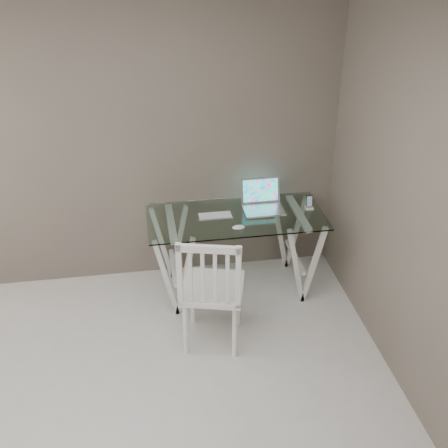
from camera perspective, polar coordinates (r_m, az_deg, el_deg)
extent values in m
cube|color=white|center=(2.29, -16.83, 20.11)|extent=(4.00, 4.50, 0.02)
cube|color=#665B50|center=(4.81, -11.91, 8.46)|extent=(4.00, 0.02, 2.70)
cube|color=silver|center=(4.76, 1.21, 0.75)|extent=(1.50, 0.70, 0.01)
cube|color=silver|center=(4.89, -5.20, -3.63)|extent=(0.24, 0.62, 0.72)
cube|color=silver|center=(5.06, 7.30, -2.52)|extent=(0.24, 0.62, 0.72)
cube|color=white|center=(4.31, -1.16, -6.52)|extent=(0.56, 0.56, 0.04)
cylinder|color=white|center=(4.34, -3.91, -10.58)|extent=(0.04, 0.04, 0.47)
cylinder|color=white|center=(4.31, 1.11, -10.91)|extent=(0.04, 0.04, 0.47)
cylinder|color=white|center=(4.63, -3.19, -7.61)|extent=(0.04, 0.04, 0.47)
cylinder|color=white|center=(4.60, 1.48, -7.89)|extent=(0.04, 0.04, 0.47)
cube|color=white|center=(3.98, -1.55, -5.32)|extent=(0.46, 0.15, 0.52)
cube|color=silver|center=(4.84, 4.04, 1.43)|extent=(0.34, 0.24, 0.02)
cube|color=#19D899|center=(4.92, 3.71, 3.44)|extent=(0.34, 0.07, 0.22)
cube|color=silver|center=(4.75, -0.92, 0.86)|extent=(0.30, 0.13, 0.01)
ellipsoid|color=white|center=(4.55, 1.49, -0.34)|extent=(0.11, 0.06, 0.03)
cube|color=white|center=(4.92, 8.64, 1.62)|extent=(0.06, 0.06, 0.01)
cube|color=black|center=(4.90, 8.66, 2.29)|extent=(0.05, 0.03, 0.11)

